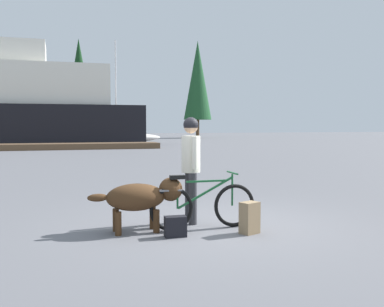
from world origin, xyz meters
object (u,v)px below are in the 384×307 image
Objects in this scene: person_cyclist at (191,159)px; bicycle at (203,205)px; handbag_pannier at (175,227)px; dog at (142,197)px; sailboat_moored at (116,137)px; backpack at (250,218)px.

bicycle is at bearing -83.22° from person_cyclist.
bicycle reaches higher than handbag_pannier.
dog is 4.66× the size of handbag_pannier.
bicycle is 0.98× the size of person_cyclist.
bicycle is 0.86m from person_cyclist.
sailboat_moored is at bearing 83.91° from handbag_pannier.
person_cyclist is (-0.06, 0.47, 0.72)m from bicycle.
handbag_pannier is 0.03× the size of sailboat_moored.
person_cyclist is at bearing 123.70° from backpack.
dog is 1.70m from backpack.
person_cyclist is at bearing 22.20° from dog.
bicycle is at bearing 139.73° from backpack.
person_cyclist is at bearing -95.43° from sailboat_moored.
person_cyclist is 35.51m from sailboat_moored.
bicycle is at bearing -95.27° from sailboat_moored.
dog reaches higher than handbag_pannier.
bicycle is 0.70m from handbag_pannier.
backpack is (0.59, -0.50, -0.14)m from bicycle.
bicycle is 0.19× the size of sailboat_moored.
sailboat_moored is at bearing 83.18° from dog.
person_cyclist reaches higher than bicycle.
bicycle is at bearing -6.02° from dog.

